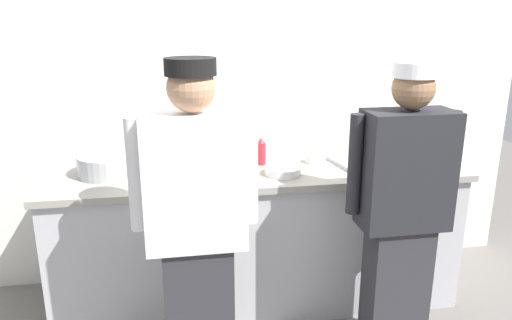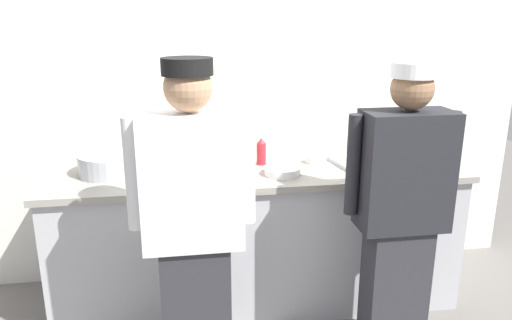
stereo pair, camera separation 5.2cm
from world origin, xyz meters
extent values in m
cube|color=silver|center=(0.00, 0.87, 1.39)|extent=(4.04, 0.10, 2.77)
cube|color=#B2B2B7|center=(0.00, 0.38, 0.44)|extent=(2.53, 0.66, 0.88)
cube|color=gray|center=(0.00, 0.38, 0.90)|extent=(2.58, 0.72, 0.04)
cube|color=#2D2D33|center=(-0.42, -0.36, 0.40)|extent=(0.33, 0.20, 0.80)
cube|color=white|center=(-0.42, -0.36, 1.11)|extent=(0.46, 0.24, 0.63)
cylinder|color=white|center=(-0.69, -0.32, 1.14)|extent=(0.07, 0.07, 0.54)
cylinder|color=white|center=(-0.16, -0.32, 1.14)|extent=(0.07, 0.07, 0.54)
sphere|color=tan|center=(-0.42, -0.36, 1.54)|extent=(0.22, 0.22, 0.22)
cylinder|color=black|center=(-0.42, -0.36, 1.63)|extent=(0.23, 0.23, 0.08)
cube|color=#2D2D33|center=(0.65, -0.29, 0.39)|extent=(0.32, 0.20, 0.78)
cube|color=#232328|center=(0.65, -0.29, 1.08)|extent=(0.45, 0.24, 0.61)
cylinder|color=#232328|center=(0.39, -0.25, 1.11)|extent=(0.07, 0.07, 0.52)
cylinder|color=#232328|center=(0.91, -0.25, 1.11)|extent=(0.07, 0.07, 0.52)
sphere|color=#8C6647|center=(0.65, -0.29, 1.50)|extent=(0.21, 0.21, 0.21)
cylinder|color=white|center=(0.65, -0.29, 1.59)|extent=(0.22, 0.22, 0.07)
cylinder|color=white|center=(-0.45, 0.38, 0.92)|extent=(0.20, 0.20, 0.01)
cylinder|color=white|center=(-0.45, 0.38, 0.94)|extent=(0.20, 0.20, 0.01)
cylinder|color=white|center=(-0.45, 0.38, 0.95)|extent=(0.20, 0.20, 0.01)
cylinder|color=white|center=(-0.45, 0.38, 0.96)|extent=(0.20, 0.20, 0.01)
cylinder|color=white|center=(-0.45, 0.38, 0.97)|extent=(0.20, 0.20, 0.01)
cylinder|color=white|center=(-0.45, 0.38, 0.98)|extent=(0.20, 0.20, 0.01)
cylinder|color=white|center=(-0.45, 0.38, 1.00)|extent=(0.20, 0.20, 0.01)
cylinder|color=white|center=(0.13, 0.25, 0.92)|extent=(0.22, 0.22, 0.01)
cylinder|color=white|center=(0.13, 0.25, 0.94)|extent=(0.22, 0.22, 0.01)
cylinder|color=white|center=(0.13, 0.25, 0.95)|extent=(0.22, 0.22, 0.01)
cylinder|color=white|center=(0.13, 0.25, 0.96)|extent=(0.22, 0.22, 0.01)
cylinder|color=#B7BABF|center=(-0.89, 0.43, 0.98)|extent=(0.38, 0.38, 0.13)
cube|color=#B7BABF|center=(0.72, 0.37, 0.93)|extent=(0.46, 0.41, 0.02)
cylinder|color=red|center=(0.04, 0.48, 0.99)|extent=(0.06, 0.06, 0.14)
cone|color=red|center=(0.04, 0.48, 1.08)|extent=(0.05, 0.05, 0.04)
cylinder|color=red|center=(-0.08, 0.60, 1.00)|extent=(0.06, 0.06, 0.17)
cone|color=red|center=(-0.08, 0.60, 1.10)|extent=(0.05, 0.05, 0.04)
cylinder|color=white|center=(0.38, 0.45, 0.94)|extent=(0.10, 0.10, 0.05)
cylinder|color=orange|center=(0.38, 0.45, 0.96)|extent=(0.08, 0.08, 0.01)
cylinder|color=white|center=(1.05, 0.22, 0.94)|extent=(0.09, 0.09, 0.05)
cylinder|color=orange|center=(1.05, 0.22, 0.96)|extent=(0.07, 0.07, 0.01)
cylinder|color=white|center=(-0.23, 0.22, 0.97)|extent=(0.09, 0.09, 0.10)
cube|color=#B7BABF|center=(-0.07, 0.37, 0.92)|extent=(0.19, 0.03, 0.01)
cube|color=black|center=(-0.21, 0.37, 0.93)|extent=(0.09, 0.03, 0.02)
camera|label=1|loc=(-0.51, -2.49, 1.84)|focal=34.24mm
camera|label=2|loc=(-0.45, -2.50, 1.84)|focal=34.24mm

